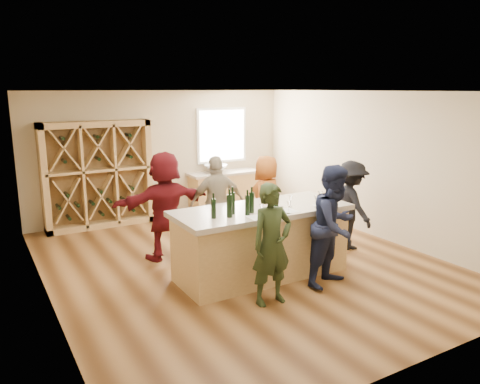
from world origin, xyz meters
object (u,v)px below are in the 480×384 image
wine_bottle_b (229,206)px  person_far_right (266,199)px  person_near_left (272,244)px  wine_bottle_f (276,202)px  wine_bottle_c (232,203)px  wine_rack (98,175)px  wine_bottle_e (252,203)px  person_near_right (335,226)px  wine_bottle_a (214,209)px  person_server (351,205)px  sink (216,169)px  wine_bottle_d (247,205)px  person_far_mid (217,204)px  person_far_left (165,205)px  tasting_counter_base (262,244)px

wine_bottle_b → person_far_right: (1.68, 1.60, -0.43)m
person_near_left → wine_bottle_f: person_near_left is taller
wine_bottle_f → wine_bottle_c: bearing=160.9°
wine_rack → wine_bottle_e: wine_rack is taller
person_near_right → wine_bottle_f: bearing=125.6°
wine_bottle_e → person_near_right: size_ratio=0.17×
wine_rack → wine_bottle_a: size_ratio=7.91×
person_server → person_far_right: person_far_right is taller
person_server → wine_bottle_e: bearing=108.6°
sink → wine_bottle_c: bearing=-114.2°
wine_bottle_d → wine_rack: bearing=104.8°
person_far_mid → wine_bottle_a: bearing=70.5°
wine_rack → person_far_right: size_ratio=1.35×
person_near_right → wine_bottle_f: person_near_right is taller
wine_bottle_b → person_far_left: size_ratio=0.18×
person_near_left → person_server: size_ratio=1.04×
person_near_left → wine_bottle_a: bearing=124.3°
wine_bottle_e → person_near_right: (1.02, -0.64, -0.34)m
wine_bottle_b → person_server: size_ratio=0.20×
wine_bottle_b → person_server: person_server is taller
person_near_right → person_server: (1.35, 1.09, -0.10)m
wine_bottle_e → wine_bottle_f: 0.36m
tasting_counter_base → person_near_right: bearing=-48.3°
tasting_counter_base → wine_bottle_d: size_ratio=9.16×
tasting_counter_base → wine_bottle_a: size_ratio=9.35×
wine_rack → wine_bottle_c: wine_rack is taller
wine_bottle_c → person_near_left: size_ratio=0.19×
person_near_left → wine_bottle_f: size_ratio=5.51×
wine_bottle_c → person_near_left: 0.90m
wine_bottle_b → wine_bottle_e: bearing=6.7°
sink → person_far_right: person_far_right is taller
wine_rack → person_far_right: 3.56m
wine_rack → person_server: bearing=-45.5°
wine_rack → tasting_counter_base: bearing=-69.1°
wine_bottle_b → wine_bottle_f: (0.73, -0.08, -0.01)m
sink → wine_bottle_b: size_ratio=1.67×
person_server → person_far_left: size_ratio=0.87×
sink → wine_bottle_c: (-1.77, -3.93, 0.23)m
person_near_right → person_far_mid: 2.33m
sink → person_far_left: (-2.19, -2.37, -0.09)m
sink → wine_bottle_d: (-1.61, -4.08, 0.21)m
wine_bottle_d → person_far_right: (1.40, 1.62, -0.41)m
tasting_counter_base → person_far_right: bearing=54.3°
wine_bottle_b → person_near_left: size_ratio=0.20×
wine_bottle_c → sink: bearing=65.8°
wine_bottle_a → wine_bottle_d: 0.50m
person_near_right → person_server: bearing=21.8°
wine_bottle_e → person_near_left: bearing=-99.4°
wine_bottle_e → wine_bottle_b: bearing=-173.3°
sink → person_near_right: bearing=-95.9°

